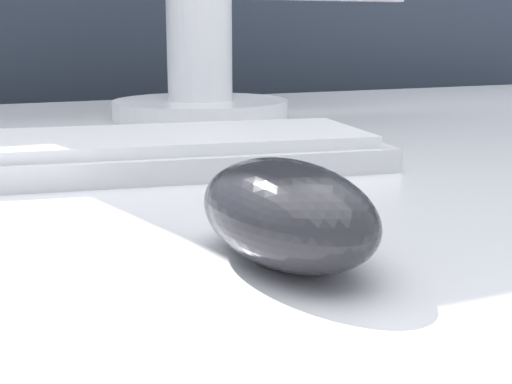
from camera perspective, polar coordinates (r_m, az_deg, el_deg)
name	(u,v)px	position (r m, az deg, el deg)	size (l,w,h in m)	color
partition_panel	(45,114)	(1.12, -16.54, 5.97)	(5.00, 0.03, 1.34)	#333D4C
computer_mouse_near	(286,213)	(0.29, 2.42, -1.65)	(0.07, 0.11, 0.04)	#232328
keyboard	(99,154)	(0.49, -12.47, 3.00)	(0.40, 0.18, 0.02)	silver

